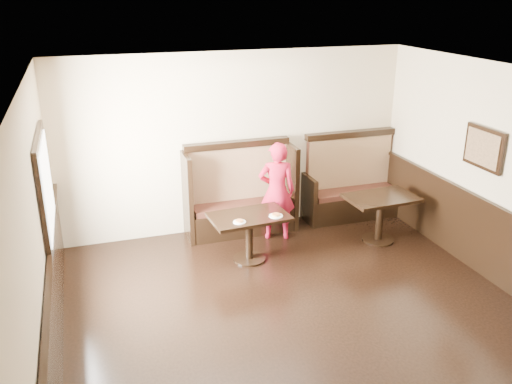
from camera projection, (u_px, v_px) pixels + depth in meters
name	position (u px, v px, depth m)	size (l,w,h in m)	color
ground	(328.00, 353.00, 5.79)	(7.00, 7.00, 0.00)	black
room_shell	(294.00, 290.00, 5.72)	(7.00, 7.00, 7.00)	#C3B68D
booth_main	(240.00, 200.00, 8.53)	(1.75, 0.72, 1.45)	black
booth_neighbor	(351.00, 189.00, 9.12)	(1.65, 0.72, 1.45)	black
table_main	(249.00, 226.00, 7.59)	(1.13, 0.76, 0.69)	black
table_neighbor	(381.00, 208.00, 8.18)	(1.08, 0.74, 0.73)	black
child	(277.00, 191.00, 8.20)	(0.56, 0.37, 1.53)	#AB122C
pizza_plate_left	(239.00, 221.00, 7.31)	(0.18, 0.18, 0.03)	white
pizza_plate_right	(276.00, 215.00, 7.50)	(0.20, 0.20, 0.04)	white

